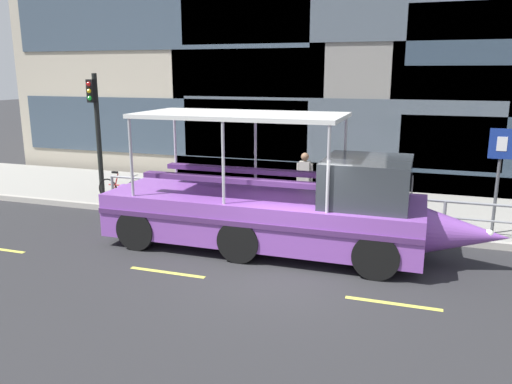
% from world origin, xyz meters
% --- Properties ---
extents(ground_plane, '(120.00, 120.00, 0.00)m').
position_xyz_m(ground_plane, '(0.00, 0.00, 0.00)').
color(ground_plane, '#2B2B2D').
extents(sidewalk, '(32.00, 4.80, 0.18)m').
position_xyz_m(sidewalk, '(0.00, 5.60, 0.09)').
color(sidewalk, '#99968E').
rests_on(sidewalk, ground_plane).
extents(curb_edge, '(32.00, 0.18, 0.18)m').
position_xyz_m(curb_edge, '(0.00, 3.11, 0.09)').
color(curb_edge, '#B2ADA3').
rests_on(curb_edge, ground_plane).
extents(lane_centreline, '(25.80, 0.12, 0.01)m').
position_xyz_m(lane_centreline, '(-0.00, -0.86, 0.00)').
color(lane_centreline, '#DBD64C').
rests_on(lane_centreline, ground_plane).
extents(curb_guardrail, '(11.78, 0.09, 0.89)m').
position_xyz_m(curb_guardrail, '(-0.81, 3.45, 0.77)').
color(curb_guardrail, gray).
rests_on(curb_guardrail, sidewalk).
extents(traffic_light_pole, '(0.24, 0.46, 4.06)m').
position_xyz_m(traffic_light_pole, '(-7.40, 3.88, 2.64)').
color(traffic_light_pole, black).
rests_on(traffic_light_pole, sidewalk).
extents(parking_sign, '(0.60, 0.12, 2.73)m').
position_xyz_m(parking_sign, '(4.58, 3.81, 2.03)').
color(parking_sign, '#4C4F54').
rests_on(parking_sign, sidewalk).
extents(leaned_bicycle, '(1.74, 0.46, 0.96)m').
position_xyz_m(leaned_bicycle, '(-6.50, 3.72, 0.56)').
color(leaned_bicycle, black).
rests_on(leaned_bicycle, sidewalk).
extents(duck_tour_boat, '(9.61, 2.65, 3.32)m').
position_xyz_m(duck_tour_boat, '(-0.40, 1.44, 1.04)').
color(duck_tour_boat, purple).
rests_on(duck_tour_boat, ground_plane).
extents(pedestrian_near_bow, '(0.33, 0.32, 1.50)m').
position_xyz_m(pedestrian_near_bow, '(2.36, 4.52, 1.08)').
color(pedestrian_near_bow, black).
rests_on(pedestrian_near_bow, sidewalk).
extents(pedestrian_mid_left, '(0.50, 0.24, 1.75)m').
position_xyz_m(pedestrian_mid_left, '(-0.63, 4.61, 1.23)').
color(pedestrian_mid_left, '#47423D').
rests_on(pedestrian_mid_left, sidewalk).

